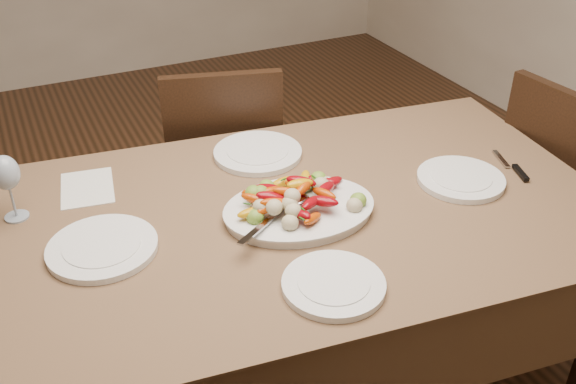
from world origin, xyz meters
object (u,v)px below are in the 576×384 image
(plate_right, at_px, (461,179))
(dining_table, at_px, (288,311))
(wine_glass, at_px, (9,186))
(plate_far, at_px, (258,153))
(plate_left, at_px, (102,248))
(chair_right, at_px, (574,201))
(plate_near, at_px, (334,285))
(serving_platter, at_px, (299,211))
(chair_far, at_px, (223,168))

(plate_right, bearing_deg, dining_table, 171.30)
(plate_right, distance_m, wine_glass, 1.29)
(wine_glass, bearing_deg, plate_far, 3.13)
(plate_left, bearing_deg, chair_right, -1.70)
(wine_glass, bearing_deg, plate_near, -44.41)
(chair_right, xyz_separation_m, serving_platter, (-1.15, -0.02, 0.30))
(chair_far, bearing_deg, chair_right, 159.55)
(chair_far, bearing_deg, serving_platter, 101.13)
(dining_table, relative_size, plate_near, 7.41)
(serving_platter, bearing_deg, chair_far, 85.85)
(dining_table, distance_m, plate_right, 0.67)
(plate_near, bearing_deg, serving_platter, 78.59)
(chair_far, distance_m, plate_near, 1.16)
(dining_table, bearing_deg, plate_right, -8.70)
(serving_platter, relative_size, plate_right, 1.59)
(plate_left, xyz_separation_m, plate_near, (0.47, -0.38, 0.00))
(chair_right, relative_size, plate_right, 3.64)
(chair_far, xyz_separation_m, plate_near, (-0.12, -1.12, 0.29))
(plate_far, height_order, wine_glass, wine_glass)
(chair_far, height_order, plate_near, chair_far)
(plate_near, bearing_deg, plate_right, 24.26)
(chair_right, xyz_separation_m, plate_near, (-1.21, -0.33, 0.29))
(serving_platter, bearing_deg, wine_glass, 155.57)
(chair_far, bearing_deg, plate_far, 101.62)
(dining_table, distance_m, plate_left, 0.64)
(plate_far, bearing_deg, plate_near, -97.85)
(chair_right, distance_m, plate_left, 1.70)
(wine_glass, bearing_deg, plate_left, -54.18)
(serving_platter, relative_size, plate_far, 1.45)
(dining_table, height_order, plate_near, plate_near)
(serving_platter, height_order, plate_left, serving_platter)
(chair_far, distance_m, serving_platter, 0.86)
(chair_right, distance_m, wine_glass, 1.92)
(dining_table, distance_m, plate_near, 0.52)
(dining_table, relative_size, plate_far, 6.46)
(chair_far, height_order, chair_right, same)
(serving_platter, relative_size, wine_glass, 2.02)
(chair_far, bearing_deg, plate_right, 133.63)
(plate_right, bearing_deg, plate_near, -155.74)
(dining_table, xyz_separation_m, plate_left, (-0.51, 0.04, 0.39))
(plate_near, bearing_deg, wine_glass, 135.59)
(chair_far, height_order, plate_left, chair_far)
(chair_right, xyz_separation_m, plate_far, (-1.12, 0.34, 0.29))
(plate_near, relative_size, wine_glass, 1.21)
(serving_platter, distance_m, wine_glass, 0.79)
(plate_right, xyz_separation_m, wine_glass, (-1.23, 0.37, 0.09))
(plate_right, height_order, plate_near, same)
(dining_table, distance_m, plate_far, 0.51)
(chair_right, bearing_deg, plate_far, 68.38)
(dining_table, bearing_deg, wine_glass, 157.21)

